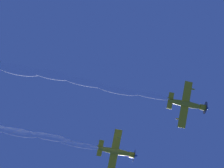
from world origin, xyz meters
The scene contains 2 objects.
airplane_lead centered at (-0.21, 1.94, 86.14)m, with size 8.55×8.72×4.60m.
airplane_left_wingman centered at (-13.46, 13.82, 86.34)m, with size 8.52×9.01×3.98m.
Camera 1 is at (-18.09, -29.95, 1.86)m, focal length 72.21 mm.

